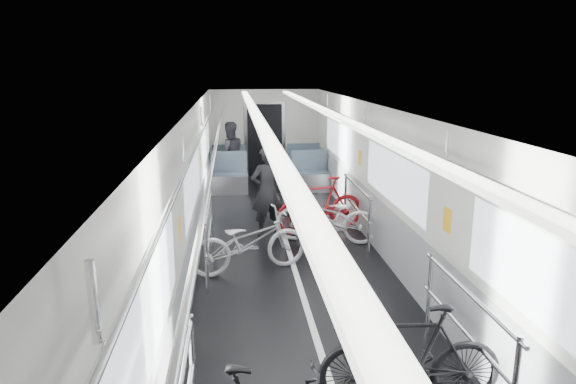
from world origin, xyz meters
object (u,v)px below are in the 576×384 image
(bike_right_near, at_px, (410,357))
(bike_right_far, at_px, (320,205))
(bike_left_far, at_px, (249,242))
(person_seated, at_px, (230,155))
(bike_aisle, at_px, (296,212))
(person_standing, at_px, (267,192))
(bike_right_mid, at_px, (326,217))

(bike_right_near, height_order, bike_right_far, bike_right_far)
(bike_right_far, bearing_deg, bike_right_near, -15.17)
(bike_right_far, bearing_deg, bike_left_far, -52.64)
(bike_right_far, relative_size, person_seated, 1.04)
(person_seated, bearing_deg, bike_right_near, 83.91)
(bike_aisle, relative_size, person_seated, 1.07)
(bike_right_far, distance_m, bike_aisle, 0.54)
(person_standing, bearing_deg, bike_left_far, 60.94)
(bike_right_far, relative_size, bike_aisle, 0.97)
(person_standing, bearing_deg, bike_right_far, 171.85)
(bike_left_far, bearing_deg, bike_right_mid, -65.55)
(bike_left_far, distance_m, bike_right_near, 3.58)
(bike_aisle, bearing_deg, bike_left_far, -120.79)
(bike_left_far, height_order, bike_right_near, bike_right_near)
(bike_right_mid, xyz_separation_m, person_standing, (-1.00, 0.47, 0.36))
(bike_left_far, relative_size, bike_right_far, 1.04)
(bike_right_near, bearing_deg, bike_right_mid, -177.08)
(bike_aisle, height_order, person_seated, person_seated)
(bike_right_near, bearing_deg, bike_right_far, -176.95)
(bike_right_near, xyz_separation_m, person_seated, (-1.61, 9.00, 0.33))
(bike_right_near, distance_m, person_standing, 5.06)
(bike_right_far, distance_m, person_standing, 1.05)
(bike_right_near, height_order, person_standing, person_standing)
(bike_aisle, bearing_deg, bike_right_far, 24.72)
(bike_right_mid, distance_m, bike_right_far, 0.60)
(bike_right_near, distance_m, bike_right_far, 5.09)
(bike_right_near, relative_size, person_standing, 1.00)
(bike_right_near, distance_m, bike_aisle, 4.88)
(bike_right_near, height_order, bike_right_mid, bike_right_near)
(bike_right_mid, bearing_deg, bike_aisle, -110.39)
(person_standing, bearing_deg, bike_aisle, 153.14)
(bike_right_mid, height_order, person_seated, person_seated)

